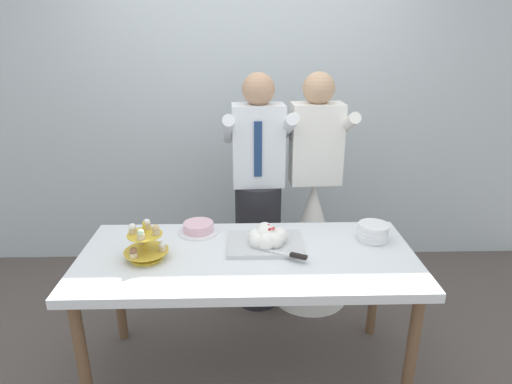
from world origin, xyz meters
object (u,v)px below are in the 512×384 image
at_px(dessert_table, 248,266).
at_px(cupcake_stand, 146,244).
at_px(round_cake, 198,228).
at_px(person_bride, 312,226).
at_px(person_groom, 258,208).
at_px(main_cake_tray, 266,239).
at_px(plate_stack, 373,232).

bearing_deg(dessert_table, cupcake_stand, -176.68).
height_order(dessert_table, round_cake, round_cake).
distance_m(dessert_table, person_bride, 0.90).
relative_size(dessert_table, person_bride, 1.08).
xyz_separation_m(cupcake_stand, person_groom, (0.61, 0.75, -0.11)).
bearing_deg(person_groom, dessert_table, -96.35).
xyz_separation_m(main_cake_tray, plate_stack, (0.61, 0.06, 0.01)).
height_order(round_cake, person_groom, person_groom).
relative_size(plate_stack, person_bride, 0.11).
bearing_deg(dessert_table, main_cake_tray, 41.01).
distance_m(dessert_table, cupcake_stand, 0.55).
bearing_deg(main_cake_tray, cupcake_stand, -169.05).
xyz_separation_m(main_cake_tray, round_cake, (-0.39, 0.19, -0.02)).
xyz_separation_m(dessert_table, person_bride, (0.47, 0.76, -0.12)).
relative_size(dessert_table, plate_stack, 9.92).
distance_m(main_cake_tray, plate_stack, 0.61).
height_order(dessert_table, person_bride, person_bride).
bearing_deg(main_cake_tray, round_cake, 154.47).
height_order(round_cake, person_bride, person_bride).
bearing_deg(plate_stack, person_bride, 111.95).
bearing_deg(main_cake_tray, person_bride, 61.45).
distance_m(main_cake_tray, person_groom, 0.64).
height_order(dessert_table, plate_stack, plate_stack).
bearing_deg(round_cake, person_bride, 32.42).
height_order(main_cake_tray, person_groom, person_groom).
bearing_deg(round_cake, main_cake_tray, -25.53).
distance_m(round_cake, person_bride, 0.92).
relative_size(round_cake, person_bride, 0.14).
xyz_separation_m(dessert_table, cupcake_stand, (-0.53, -0.03, 0.16)).
bearing_deg(round_cake, cupcake_stand, -127.68).
height_order(dessert_table, cupcake_stand, cupcake_stand).
distance_m(cupcake_stand, round_cake, 0.40).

